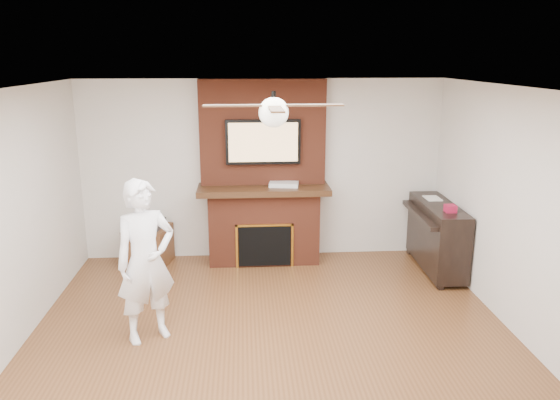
{
  "coord_description": "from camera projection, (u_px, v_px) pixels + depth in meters",
  "views": [
    {
      "loc": [
        -0.27,
        -4.72,
        2.79
      ],
      "look_at": [
        0.12,
        0.9,
        1.3
      ],
      "focal_mm": 35.0,
      "sensor_mm": 36.0,
      "label": 1
    }
  ],
  "objects": [
    {
      "name": "room_shell",
      "position": [
        274.0,
        231.0,
        4.96
      ],
      "size": [
        5.36,
        5.86,
        2.86
      ],
      "color": "#553119",
      "rests_on": "ground"
    },
    {
      "name": "fireplace",
      "position": [
        263.0,
        191.0,
        7.49
      ],
      "size": [
        1.78,
        0.64,
        2.5
      ],
      "color": "maroon",
      "rests_on": "ground"
    },
    {
      "name": "tv",
      "position": [
        263.0,
        142.0,
        7.27
      ],
      "size": [
        1.0,
        0.08,
        0.6
      ],
      "color": "black",
      "rests_on": "fireplace"
    },
    {
      "name": "ceiling_fan",
      "position": [
        274.0,
        111.0,
        4.69
      ],
      "size": [
        1.21,
        1.21,
        0.31
      ],
      "color": "black",
      "rests_on": "room_shell"
    },
    {
      "name": "person",
      "position": [
        146.0,
        261.0,
        5.38
      ],
      "size": [
        0.73,
        0.66,
        1.66
      ],
      "primitive_type": "imported",
      "rotation": [
        0.0,
        0.0,
        0.53
      ],
      "color": "white",
      "rests_on": "ground"
    },
    {
      "name": "side_table",
      "position": [
        148.0,
        244.0,
        7.5
      ],
      "size": [
        0.65,
        0.65,
        0.63
      ],
      "rotation": [
        0.0,
        0.0,
        -0.21
      ],
      "color": "#502D17",
      "rests_on": "ground"
    },
    {
      "name": "piano",
      "position": [
        436.0,
        235.0,
        7.24
      ],
      "size": [
        0.55,
        1.41,
        1.01
      ],
      "rotation": [
        0.0,
        0.0,
        -0.03
      ],
      "color": "black",
      "rests_on": "ground"
    },
    {
      "name": "cable_box",
      "position": [
        284.0,
        184.0,
        7.38
      ],
      "size": [
        0.42,
        0.28,
        0.06
      ],
      "primitive_type": "cube",
      "rotation": [
        0.0,
        0.0,
        -0.16
      ],
      "color": "silver",
      "rests_on": "fireplace"
    },
    {
      "name": "candle_orange",
      "position": [
        253.0,
        260.0,
        7.54
      ],
      "size": [
        0.07,
        0.07,
        0.12
      ],
      "primitive_type": "cylinder",
      "color": "gold",
      "rests_on": "ground"
    },
    {
      "name": "candle_green",
      "position": [
        262.0,
        260.0,
        7.57
      ],
      "size": [
        0.07,
        0.07,
        0.09
      ],
      "primitive_type": "cylinder",
      "color": "#3B6D2B",
      "rests_on": "ground"
    },
    {
      "name": "candle_cream",
      "position": [
        274.0,
        260.0,
        7.56
      ],
      "size": [
        0.08,
        0.08,
        0.1
      ],
      "primitive_type": "cylinder",
      "color": "#F3DFC1",
      "rests_on": "ground"
    },
    {
      "name": "candle_blue",
      "position": [
        275.0,
        260.0,
        7.57
      ],
      "size": [
        0.06,
        0.06,
        0.09
      ],
      "primitive_type": "cylinder",
      "color": "navy",
      "rests_on": "ground"
    }
  ]
}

